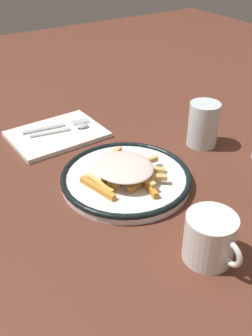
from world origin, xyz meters
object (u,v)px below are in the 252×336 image
(fries_heap, at_px, (125,170))
(napkin, at_px, (57,134))
(fork, at_px, (57,126))
(water_glass, at_px, (203,124))
(spoon, at_px, (70,129))
(plate, at_px, (126,178))
(coffee_mug, at_px, (210,239))

(fries_heap, xyz_separation_m, napkin, (-0.27, -0.03, -0.03))
(fork, relative_size, water_glass, 1.64)
(fork, bearing_deg, water_glass, 47.04)
(fries_heap, bearing_deg, napkin, -172.85)
(fork, bearing_deg, spoon, 34.52)
(plate, xyz_separation_m, fork, (-0.29, -0.03, 0.00))
(water_glass, height_order, coffee_mug, water_glass)
(spoon, height_order, water_glass, water_glass)
(plate, xyz_separation_m, spoon, (-0.26, -0.00, 0.00))
(spoon, distance_m, coffee_mug, 0.51)
(plate, height_order, fries_heap, fries_heap)
(napkin, bearing_deg, plate, 8.27)
(plate, distance_m, fork, 0.29)
(plate, relative_size, napkin, 1.20)
(fork, relative_size, coffee_mug, 1.61)
(fork, height_order, water_glass, water_glass)
(fries_heap, relative_size, napkin, 0.82)
(fork, relative_size, spoon, 1.16)
(fries_heap, height_order, napkin, fries_heap)
(plate, relative_size, fork, 1.55)
(fork, height_order, spoon, spoon)
(coffee_mug, bearing_deg, water_glass, 139.71)
(fries_heap, bearing_deg, fork, -175.80)
(plate, xyz_separation_m, napkin, (-0.27, -0.04, -0.01))
(plate, bearing_deg, spoon, -179.05)
(napkin, relative_size, fork, 1.29)
(fries_heap, distance_m, napkin, 0.27)
(fries_heap, bearing_deg, water_glass, 100.06)
(plate, height_order, napkin, plate)
(plate, xyz_separation_m, water_glass, (-0.04, 0.24, 0.04))
(spoon, distance_m, water_glass, 0.33)
(fries_heap, height_order, coffee_mug, coffee_mug)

